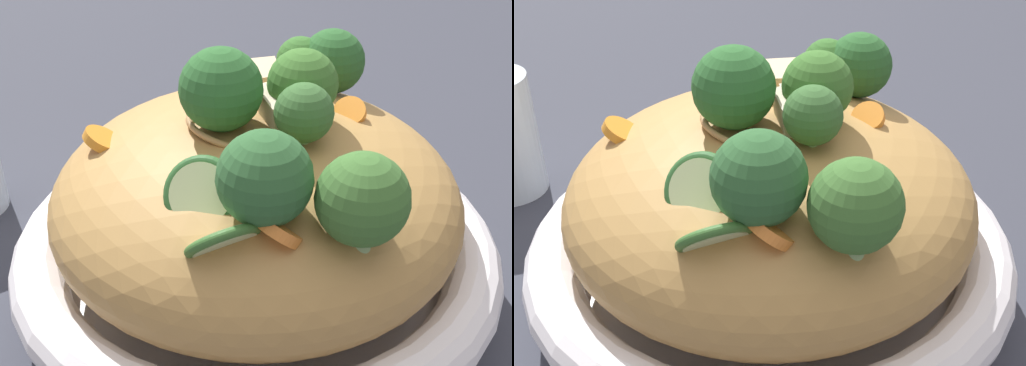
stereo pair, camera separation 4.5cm
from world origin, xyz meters
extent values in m
plane|color=#343641|center=(0.00, 0.00, 0.00)|extent=(3.00, 3.00, 0.00)
cylinder|color=white|center=(0.00, 0.00, 0.01)|extent=(0.31, 0.31, 0.02)
torus|color=white|center=(0.00, 0.00, 0.04)|extent=(0.33, 0.33, 0.04)
ellipsoid|color=#B38547|center=(0.00, 0.00, 0.08)|extent=(0.27, 0.27, 0.12)
torus|color=#B88A3D|center=(0.03, 0.04, 0.11)|extent=(0.07, 0.07, 0.02)
torus|color=#AF8340|center=(0.01, -0.02, 0.11)|extent=(0.06, 0.06, 0.02)
torus|color=tan|center=(-0.01, -0.01, 0.13)|extent=(0.08, 0.08, 0.02)
cone|color=#9CC175|center=(-0.01, -0.02, 0.14)|extent=(0.03, 0.03, 0.02)
sphere|color=#2B622C|center=(-0.01, -0.02, 0.16)|extent=(0.07, 0.07, 0.05)
cone|color=#97B67A|center=(0.10, -0.03, 0.12)|extent=(0.03, 0.03, 0.01)
sphere|color=#3C6A2E|center=(0.10, -0.03, 0.14)|extent=(0.06, 0.06, 0.05)
cone|color=#A5B671|center=(-0.03, 0.08, 0.13)|extent=(0.02, 0.02, 0.02)
sphere|color=#35692A|center=(-0.03, 0.08, 0.15)|extent=(0.05, 0.05, 0.03)
cone|color=#9EB875|center=(0.06, -0.06, 0.13)|extent=(0.03, 0.03, 0.01)
sphere|color=#2D5C2F|center=(0.06, -0.06, 0.15)|extent=(0.07, 0.07, 0.05)
cone|color=#9DBE7C|center=(0.02, 0.02, 0.14)|extent=(0.02, 0.02, 0.02)
sphere|color=#3B6E2B|center=(0.02, 0.02, 0.16)|extent=(0.05, 0.05, 0.04)
cone|color=#A4BF75|center=(0.04, 0.00, 0.14)|extent=(0.02, 0.02, 0.02)
sphere|color=#37642F|center=(0.04, 0.00, 0.16)|extent=(0.04, 0.04, 0.04)
cone|color=#9EB676|center=(-0.01, 0.09, 0.12)|extent=(0.02, 0.02, 0.02)
sphere|color=#295C2A|center=(-0.01, 0.09, 0.15)|extent=(0.06, 0.06, 0.05)
cylinder|color=orange|center=(0.07, -0.06, 0.12)|extent=(0.03, 0.03, 0.02)
cylinder|color=orange|center=(-0.02, 0.02, 0.14)|extent=(0.03, 0.03, 0.01)
cylinder|color=orange|center=(0.00, 0.03, 0.14)|extent=(0.03, 0.03, 0.03)
cylinder|color=orange|center=(0.03, 0.05, 0.13)|extent=(0.03, 0.02, 0.02)
cylinder|color=orange|center=(-0.07, -0.06, 0.12)|extent=(0.04, 0.04, 0.02)
cylinder|color=orange|center=(0.08, -0.03, 0.13)|extent=(0.03, 0.03, 0.02)
cylinder|color=beige|center=(0.05, -0.09, 0.12)|extent=(0.04, 0.04, 0.03)
torus|color=#36662A|center=(0.05, -0.09, 0.12)|extent=(0.04, 0.05, 0.03)
cylinder|color=beige|center=(0.03, -0.07, 0.13)|extent=(0.04, 0.04, 0.03)
torus|color=#2D602B|center=(0.03, -0.07, 0.13)|extent=(0.05, 0.05, 0.04)
cube|color=beige|center=(0.01, 0.02, 0.14)|extent=(0.04, 0.04, 0.03)
cube|color=#C5B392|center=(0.02, 0.01, 0.14)|extent=(0.04, 0.04, 0.03)
cube|color=#CCB388|center=(-0.03, 0.04, 0.14)|extent=(0.04, 0.04, 0.03)
camera|label=1|loc=(0.25, -0.28, 0.34)|focal=48.49mm
camera|label=2|loc=(0.28, -0.25, 0.34)|focal=48.49mm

